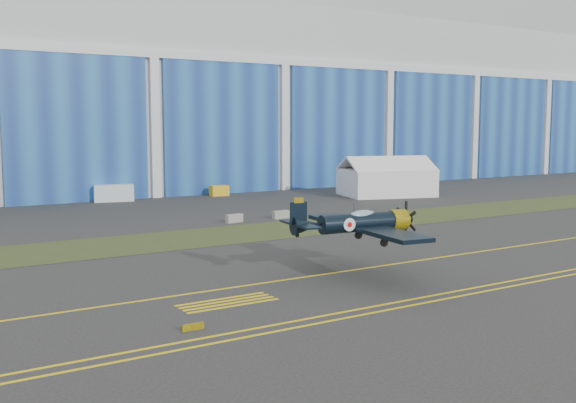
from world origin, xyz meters
TOP-DOWN VIEW (x-y plane):
  - ground at (0.00, 0.00)m, footprint 260.00×260.00m
  - grass_median at (0.00, 14.00)m, footprint 260.00×10.00m
  - hangar at (0.00, 71.79)m, footprint 220.00×45.70m
  - taxiway_centreline at (0.00, -5.00)m, footprint 200.00×0.20m
  - edge_line_near at (0.00, -14.50)m, footprint 80.00×0.20m
  - edge_line_far at (0.00, -13.50)m, footprint 80.00×0.20m
  - hold_short_ladder at (-18.00, -8.10)m, footprint 6.00×2.40m
  - guard_board_left at (-22.00, -12.00)m, footprint 1.20×0.15m
  - warbird at (-7.12, -6.72)m, footprint 12.31×14.21m
  - tent at (30.13, 33.57)m, footprint 14.96×12.65m
  - shipping_container at (-6.75, 47.83)m, footprint 5.65×3.30m
  - tug at (8.86, 46.64)m, footprint 2.76×1.86m
  - barrier_a at (-2.17, 20.98)m, footprint 2.07×0.90m
  - barrier_b at (3.71, 20.87)m, footprint 2.03×0.70m

SIDE VIEW (x-z plane):
  - ground at x=0.00m, z-range 0.00..0.00m
  - taxiway_centreline at x=0.00m, z-range 0.00..0.02m
  - edge_line_near at x=0.00m, z-range 0.00..0.02m
  - edge_line_far at x=0.00m, z-range 0.00..0.02m
  - hold_short_ladder at x=-18.00m, z-range 0.00..0.02m
  - grass_median at x=0.00m, z-range 0.01..0.03m
  - guard_board_left at x=-22.00m, z-range 0.00..0.35m
  - barrier_a at x=-2.17m, z-range 0.00..0.90m
  - barrier_b at x=3.71m, z-range 0.00..0.90m
  - tug at x=8.86m, z-range 0.00..1.53m
  - shipping_container at x=-6.75m, z-range 0.00..2.30m
  - tent at x=30.13m, z-range 0.00..5.96m
  - warbird at x=-7.12m, z-range 1.89..5.71m
  - hangar at x=0.00m, z-range -0.04..29.96m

